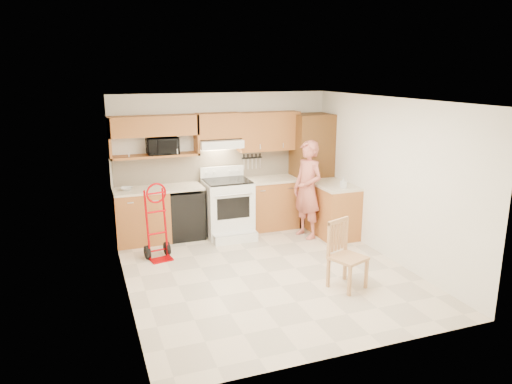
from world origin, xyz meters
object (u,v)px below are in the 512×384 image
range (229,203)px  microwave (162,146)px  hand_truck (158,225)px  person (308,190)px  dining_chair (348,255)px

range → microwave: bearing=162.8°
range → hand_truck: size_ratio=1.08×
microwave → person: (2.35, -0.86, -0.77)m
range → hand_truck: 1.52m
microwave → dining_chair: microwave is taller
microwave → hand_truck: (-0.29, -1.01, -1.08)m
microwave → dining_chair: bearing=-58.3°
range → person: size_ratio=0.69×
range → dining_chair: size_ratio=1.27×
microwave → person: size_ratio=0.30×
microwave → dining_chair: (1.95, -2.93, -1.17)m
range → hand_truck: (-1.35, -0.68, -0.04)m
range → person: person is taller
microwave → range: microwave is taller
range → person: bearing=-22.4°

